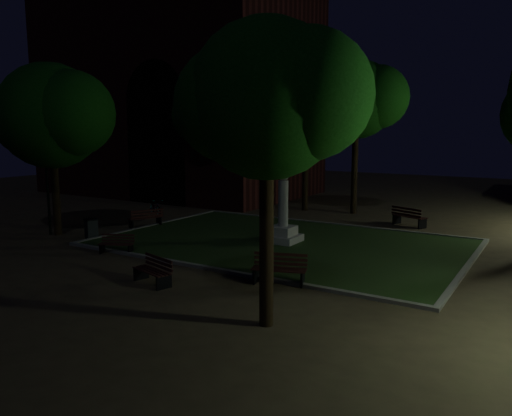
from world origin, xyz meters
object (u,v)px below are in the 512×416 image
Objects in this scene: bench_far_side at (409,217)px; bicycle at (155,207)px; trash_bin at (91,228)px; bench_left_side at (146,219)px; bench_near_left at (154,271)px; monument at (283,222)px; bench_near_right at (279,270)px; bench_west_near at (117,244)px.

bicycle is at bearing 40.67° from bench_far_side.
trash_bin is 6.68m from bicycle.
trash_bin is (-0.20, -3.31, 0.02)m from bench_left_side.
bench_far_side is (4.40, 14.25, 0.06)m from bench_near_left.
bicycle is (-9.97, 2.63, -0.49)m from monument.
monument is at bearing 117.25° from bench_left_side.
bench_near_right is at bearing -7.54° from trash_bin.
bench_far_side is at bearing 146.81° from bench_left_side.
monument is 8.84m from trash_bin.
trash_bin is at bearing -133.99° from bicycle.
bicycle reaches higher than bench_near_left.
bench_west_near is 3.36m from trash_bin.
bench_near_right reaches higher than bench_west_near.
trash_bin is (-3.09, 1.33, 0.11)m from bench_west_near.
bicycle is at bearing 148.21° from bench_near_left.
monument reaches higher than bench_west_near.
bench_left_side is (-7.03, 6.90, 0.03)m from bench_near_left.
bicycle reaches higher than trash_bin.
bicycle is at bearing 165.21° from monument.
bicycle is (-1.99, 6.38, -0.00)m from trash_bin.
bench_far_side reaches higher than bicycle.
trash_bin is at bearing 65.72° from bench_far_side.
bench_near_right is at bearing -92.88° from bicycle.
bench_west_near is 0.80× the size of bench_left_side.
bench_near_left is at bearing 69.58° from bench_left_side.
bench_west_near is (-7.59, 0.09, -0.10)m from bench_near_right.
bench_far_side reaches higher than bench_near_left.
trash_bin is at bearing 131.92° from bench_west_near.
bench_left_side is at bearing 150.99° from bench_near_left.
monument is at bearing 21.14° from bench_west_near.
bench_far_side is (3.64, 6.92, -0.48)m from monument.
bench_far_side is 1.09× the size of bicycle.
monument is 3.46× the size of trash_bin.
bench_near_right is at bearing -62.50° from monument.
bench_near_left is at bearing -108.52° from bicycle.
bench_near_right is at bearing 108.67° from bench_far_side.
trash_bin is (-7.23, 3.59, 0.06)m from bench_near_left.
bench_near_right is at bearing 89.77° from bench_left_side.
bench_left_side reaches higher than bicycle.
monument is 7.83m from bench_far_side.
monument is 1.71× the size of bench_near_right.
bench_near_left is at bearing -53.49° from bench_west_near.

